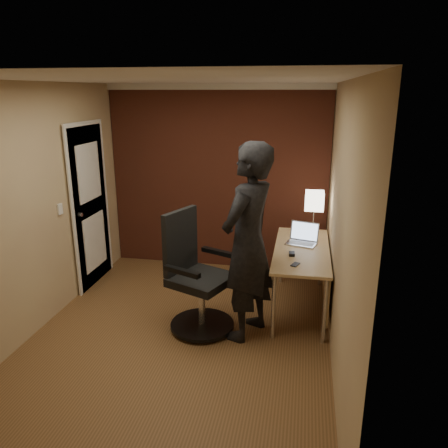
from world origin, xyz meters
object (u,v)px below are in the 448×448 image
(mouse, at_px, (292,254))
(office_chair, at_px, (195,280))
(desk_lamp, at_px, (314,201))
(laptop, at_px, (303,237))
(desk, at_px, (308,260))
(phone, at_px, (295,264))
(person, at_px, (248,243))

(mouse, bearing_deg, office_chair, -161.99)
(desk_lamp, height_order, office_chair, desk_lamp)
(laptop, bearing_deg, desk_lamp, 70.93)
(desk, distance_m, laptop, 0.29)
(laptop, bearing_deg, phone, -95.12)
(desk_lamp, xyz_separation_m, phone, (-0.18, -1.02, -0.41))
(mouse, height_order, office_chair, office_chair)
(desk, bearing_deg, desk_lamp, 85.30)
(mouse, relative_size, person, 0.05)
(person, bearing_deg, desk, 160.14)
(mouse, bearing_deg, desk, 47.21)
(desk_lamp, bearing_deg, mouse, -106.23)
(laptop, height_order, phone, laptop)
(phone, xyz_separation_m, person, (-0.46, -0.16, 0.25))
(desk_lamp, xyz_separation_m, mouse, (-0.22, -0.76, -0.40))
(mouse, distance_m, phone, 0.27)
(desk, bearing_deg, laptop, 108.55)
(desk_lamp, height_order, person, person)
(desk_lamp, xyz_separation_m, laptop, (-0.11, -0.33, -0.35))
(office_chair, height_order, person, person)
(mouse, height_order, phone, mouse)
(desk_lamp, relative_size, laptop, 1.39)
(mouse, height_order, person, person)
(desk, xyz_separation_m, office_chair, (-1.14, -0.62, -0.06))
(phone, height_order, person, person)
(person, bearing_deg, mouse, 158.18)
(desk, distance_m, phone, 0.52)
(laptop, bearing_deg, office_chair, -142.32)
(desk, distance_m, mouse, 0.32)
(phone, distance_m, person, 0.55)
(phone, height_order, office_chair, office_chair)
(laptop, xyz_separation_m, person, (-0.53, -0.86, 0.19))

